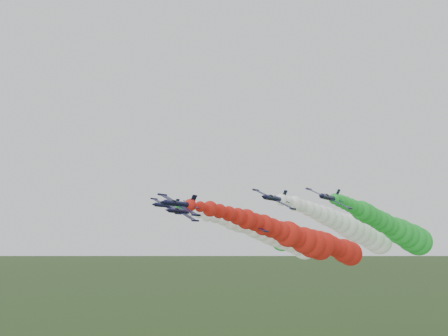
{
  "coord_description": "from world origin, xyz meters",
  "views": [
    {
      "loc": [
        47.21,
        -76.21,
        40.72
      ],
      "look_at": [
        0.9,
        -1.93,
        54.78
      ],
      "focal_mm": 35.0,
      "sensor_mm": 36.0,
      "label": 1
    }
  ],
  "objects_px": {
    "jet_outer_left": "(258,231)",
    "jet_outer_right": "(398,231)",
    "jet_inner_left": "(276,236)",
    "jet_trail": "(329,245)",
    "jet_lead": "(292,236)",
    "jet_inner_right": "(355,230)"
  },
  "relations": [
    {
      "from": "jet_outer_right",
      "to": "jet_lead",
      "type": "bearing_deg",
      "value": -141.02
    },
    {
      "from": "jet_inner_left",
      "to": "jet_outer_right",
      "type": "bearing_deg",
      "value": 11.37
    },
    {
      "from": "jet_inner_left",
      "to": "jet_inner_right",
      "type": "bearing_deg",
      "value": 4.78
    },
    {
      "from": "jet_lead",
      "to": "jet_trail",
      "type": "distance_m",
      "value": 25.06
    },
    {
      "from": "jet_outer_left",
      "to": "jet_outer_right",
      "type": "height_order",
      "value": "jet_outer_left"
    },
    {
      "from": "jet_outer_left",
      "to": "jet_inner_left",
      "type": "bearing_deg",
      "value": -42.7
    },
    {
      "from": "jet_outer_right",
      "to": "jet_outer_left",
      "type": "bearing_deg",
      "value": 174.89
    },
    {
      "from": "jet_lead",
      "to": "jet_inner_right",
      "type": "relative_size",
      "value": 1.0
    },
    {
      "from": "jet_lead",
      "to": "jet_outer_left",
      "type": "bearing_deg",
      "value": 133.7
    },
    {
      "from": "jet_outer_left",
      "to": "jet_trail",
      "type": "height_order",
      "value": "jet_outer_left"
    },
    {
      "from": "jet_inner_left",
      "to": "jet_outer_left",
      "type": "bearing_deg",
      "value": 137.3
    },
    {
      "from": "jet_lead",
      "to": "jet_trail",
      "type": "height_order",
      "value": "jet_lead"
    },
    {
      "from": "jet_inner_left",
      "to": "jet_outer_right",
      "type": "height_order",
      "value": "jet_outer_right"
    },
    {
      "from": "jet_outer_right",
      "to": "jet_trail",
      "type": "bearing_deg",
      "value": 158.03
    },
    {
      "from": "jet_inner_right",
      "to": "jet_outer_right",
      "type": "distance_m",
      "value": 10.19
    },
    {
      "from": "jet_inner_right",
      "to": "jet_trail",
      "type": "height_order",
      "value": "jet_inner_right"
    },
    {
      "from": "jet_inner_left",
      "to": "jet_outer_left",
      "type": "xyz_separation_m",
      "value": [
        -10.41,
        9.61,
        1.74
      ]
    },
    {
      "from": "jet_inner_right",
      "to": "jet_trail",
      "type": "bearing_deg",
      "value": 131.31
    },
    {
      "from": "jet_inner_left",
      "to": "jet_lead",
      "type": "bearing_deg",
      "value": -49.91
    },
    {
      "from": "jet_trail",
      "to": "jet_lead",
      "type": "bearing_deg",
      "value": -91.4
    },
    {
      "from": "jet_outer_left",
      "to": "jet_outer_right",
      "type": "bearing_deg",
      "value": -5.11
    },
    {
      "from": "jet_inner_left",
      "to": "jet_trail",
      "type": "bearing_deg",
      "value": 55.54
    }
  ]
}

